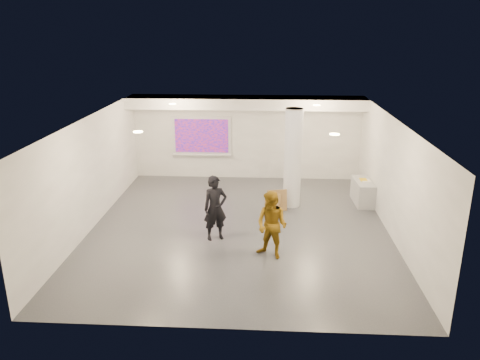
# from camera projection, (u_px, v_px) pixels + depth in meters

# --- Properties ---
(floor) EXTENTS (8.00, 9.00, 0.01)m
(floor) POSITION_uv_depth(u_px,v_px,m) (239.00, 228.00, 12.78)
(floor) COLOR #383A3F
(floor) RESTS_ON ground
(ceiling) EXTENTS (8.00, 9.00, 0.01)m
(ceiling) POSITION_uv_depth(u_px,v_px,m) (239.00, 119.00, 11.85)
(ceiling) COLOR white
(ceiling) RESTS_ON floor
(wall_back) EXTENTS (8.00, 0.01, 3.00)m
(wall_back) POSITION_uv_depth(u_px,v_px,m) (247.00, 137.00, 16.58)
(wall_back) COLOR silver
(wall_back) RESTS_ON floor
(wall_front) EXTENTS (8.00, 0.01, 3.00)m
(wall_front) POSITION_uv_depth(u_px,v_px,m) (224.00, 255.00, 8.05)
(wall_front) COLOR silver
(wall_front) RESTS_ON floor
(wall_left) EXTENTS (0.01, 9.00, 3.00)m
(wall_left) POSITION_uv_depth(u_px,v_px,m) (90.00, 173.00, 12.53)
(wall_left) COLOR silver
(wall_left) RESTS_ON floor
(wall_right) EXTENTS (0.01, 9.00, 3.00)m
(wall_right) POSITION_uv_depth(u_px,v_px,m) (393.00, 178.00, 12.10)
(wall_right) COLOR silver
(wall_right) RESTS_ON floor
(soffit_band) EXTENTS (8.00, 1.10, 0.36)m
(soffit_band) POSITION_uv_depth(u_px,v_px,m) (246.00, 102.00, 15.65)
(soffit_band) COLOR silver
(soffit_band) RESTS_ON ceiling
(downlight_nw) EXTENTS (0.22, 0.22, 0.02)m
(downlight_nw) POSITION_uv_depth(u_px,v_px,m) (172.00, 104.00, 14.34)
(downlight_nw) COLOR #F8E28C
(downlight_nw) RESTS_ON ceiling
(downlight_ne) EXTENTS (0.22, 0.22, 0.02)m
(downlight_ne) POSITION_uv_depth(u_px,v_px,m) (317.00, 105.00, 14.10)
(downlight_ne) COLOR #F8E28C
(downlight_ne) RESTS_ON ceiling
(downlight_sw) EXTENTS (0.22, 0.22, 0.02)m
(downlight_sw) POSITION_uv_depth(u_px,v_px,m) (138.00, 132.00, 10.55)
(downlight_sw) COLOR #F8E28C
(downlight_sw) RESTS_ON ceiling
(downlight_se) EXTENTS (0.22, 0.22, 0.02)m
(downlight_se) POSITION_uv_depth(u_px,v_px,m) (334.00, 134.00, 10.31)
(downlight_se) COLOR #F8E28C
(downlight_se) RESTS_ON ceiling
(column) EXTENTS (0.52, 0.52, 3.00)m
(column) POSITION_uv_depth(u_px,v_px,m) (293.00, 158.00, 13.94)
(column) COLOR white
(column) RESTS_ON floor
(projection_screen) EXTENTS (2.10, 0.13, 1.42)m
(projection_screen) POSITION_uv_depth(u_px,v_px,m) (202.00, 136.00, 16.62)
(projection_screen) COLOR silver
(projection_screen) RESTS_ON wall_back
(credenza) EXTENTS (0.56, 1.26, 0.72)m
(credenza) POSITION_uv_depth(u_px,v_px,m) (363.00, 192.00, 14.49)
(credenza) COLOR #95979A
(credenza) RESTS_ON floor
(papers_stack) EXTENTS (0.32, 0.37, 0.02)m
(papers_stack) POSITION_uv_depth(u_px,v_px,m) (365.00, 180.00, 14.38)
(papers_stack) COLOR silver
(papers_stack) RESTS_ON credenza
(postit_pad) EXTENTS (0.21, 0.28, 0.03)m
(postit_pad) POSITION_uv_depth(u_px,v_px,m) (363.00, 180.00, 14.45)
(postit_pad) COLOR yellow
(postit_pad) RESTS_ON credenza
(cardboard_back) EXTENTS (0.61, 0.27, 0.64)m
(cardboard_back) POSITION_uv_depth(u_px,v_px,m) (277.00, 200.00, 13.90)
(cardboard_back) COLOR olive
(cardboard_back) RESTS_ON floor
(cardboard_front) EXTENTS (0.50, 0.27, 0.52)m
(cardboard_front) POSITION_uv_depth(u_px,v_px,m) (273.00, 202.00, 13.91)
(cardboard_front) COLOR olive
(cardboard_front) RESTS_ON floor
(woman) EXTENTS (0.73, 0.61, 1.70)m
(woman) POSITION_uv_depth(u_px,v_px,m) (215.00, 208.00, 11.89)
(woman) COLOR black
(woman) RESTS_ON floor
(man) EXTENTS (1.00, 0.93, 1.63)m
(man) POSITION_uv_depth(u_px,v_px,m) (272.00, 225.00, 10.94)
(man) COLOR #8B6111
(man) RESTS_ON floor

